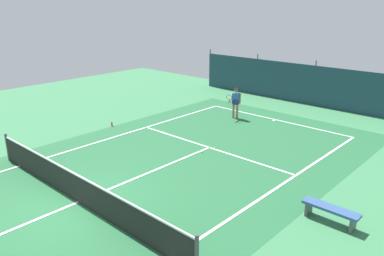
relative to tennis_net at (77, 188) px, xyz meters
name	(u,v)px	position (x,y,z in m)	size (l,w,h in m)	color
ground_plane	(78,202)	(0.00, 0.00, -0.51)	(36.00, 36.00, 0.00)	#387A4C
court_surface	(78,202)	(0.00, 0.00, -0.51)	(11.02, 26.60, 0.01)	#236038
tennis_net	(77,188)	(0.00, 0.00, 0.00)	(10.12, 0.10, 1.10)	black
back_fence	(316,93)	(0.00, 16.55, 0.16)	(16.30, 0.98, 2.70)	#1E3D4C
tennis_player	(235,101)	(-1.80, 10.70, 0.45)	(0.56, 0.83, 1.64)	#9E7051
tennis_ball_near_player	(202,152)	(0.17, 5.76, -0.48)	(0.07, 0.07, 0.07)	#CCDB33
tennis_ball_midcourt	(215,148)	(0.24, 6.49, -0.48)	(0.07, 0.07, 0.07)	#CCDB33
courtside_bench	(331,211)	(6.31, 4.24, -0.14)	(1.60, 0.40, 0.49)	#335184
water_bottle	(112,124)	(-5.54, 5.36, -0.39)	(0.08, 0.08, 0.24)	#D84C38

